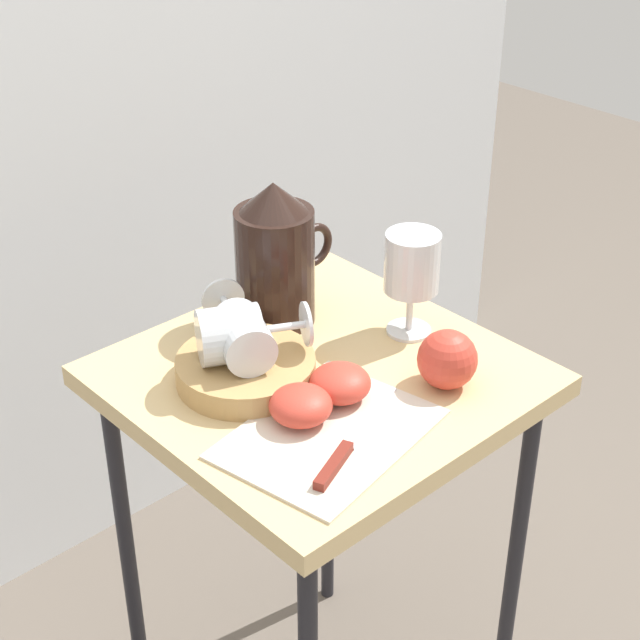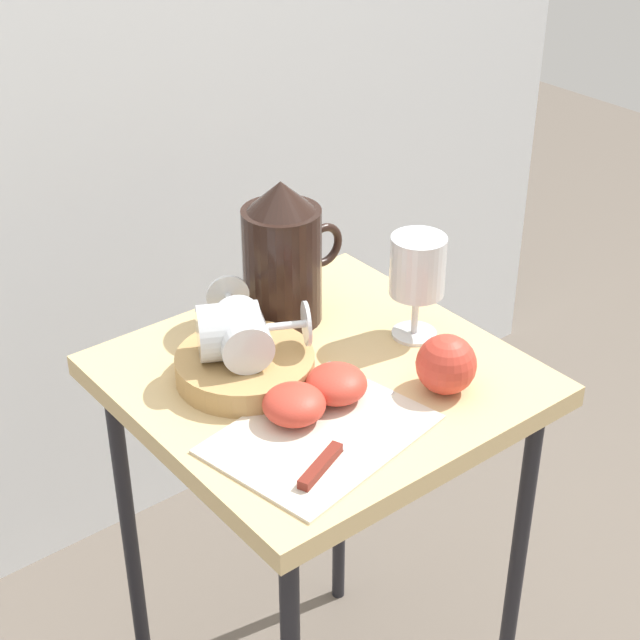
% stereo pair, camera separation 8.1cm
% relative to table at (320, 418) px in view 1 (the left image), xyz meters
% --- Properties ---
extents(curtain_drape, '(2.40, 0.03, 2.03)m').
position_rel_table_xyz_m(curtain_drape, '(0.00, 0.67, 0.37)').
color(curtain_drape, white).
rests_on(curtain_drape, ground_plane).
extents(table, '(0.50, 0.49, 0.72)m').
position_rel_table_xyz_m(table, '(0.00, 0.00, 0.00)').
color(table, tan).
rests_on(table, ground_plane).
extents(linen_napkin, '(0.29, 0.24, 0.00)m').
position_rel_table_xyz_m(linen_napkin, '(-0.09, -0.11, 0.08)').
color(linen_napkin, beige).
rests_on(linen_napkin, table).
extents(basket_tray, '(0.18, 0.18, 0.03)m').
position_rel_table_xyz_m(basket_tray, '(-0.09, 0.05, 0.10)').
color(basket_tray, tan).
rests_on(basket_tray, table).
extents(pitcher, '(0.16, 0.11, 0.21)m').
position_rel_table_xyz_m(pitcher, '(0.05, 0.14, 0.17)').
color(pitcher, black).
rests_on(pitcher, table).
extents(wine_glass_upright, '(0.08, 0.08, 0.15)m').
position_rel_table_xyz_m(wine_glass_upright, '(0.16, -0.01, 0.18)').
color(wine_glass_upright, silver).
rests_on(wine_glass_upright, table).
extents(wine_glass_tipped_near, '(0.12, 0.17, 0.07)m').
position_rel_table_xyz_m(wine_glass_tipped_near, '(-0.09, 0.05, 0.15)').
color(wine_glass_tipped_near, silver).
rests_on(wine_glass_tipped_near, basket_tray).
extents(wine_glass_tipped_far, '(0.16, 0.13, 0.08)m').
position_rel_table_xyz_m(wine_glass_tipped_far, '(-0.10, 0.06, 0.15)').
color(wine_glass_tipped_far, silver).
rests_on(wine_glass_tipped_far, basket_tray).
extents(apple_half_left, '(0.08, 0.08, 0.04)m').
position_rel_table_xyz_m(apple_half_left, '(-0.09, -0.07, 0.10)').
color(apple_half_left, '#CC3D2D').
rests_on(apple_half_left, linen_napkin).
extents(apple_half_right, '(0.08, 0.08, 0.04)m').
position_rel_table_xyz_m(apple_half_right, '(-0.03, -0.07, 0.10)').
color(apple_half_right, '#CC3D2D').
rests_on(apple_half_right, linen_napkin).
extents(apple_whole, '(0.08, 0.08, 0.08)m').
position_rel_table_xyz_m(apple_whole, '(0.10, -0.14, 0.12)').
color(apple_whole, '#CC3D2D').
rests_on(apple_whole, table).
extents(knife, '(0.21, 0.10, 0.01)m').
position_rel_table_xyz_m(knife, '(-0.10, -0.15, 0.09)').
color(knife, silver).
rests_on(knife, linen_napkin).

